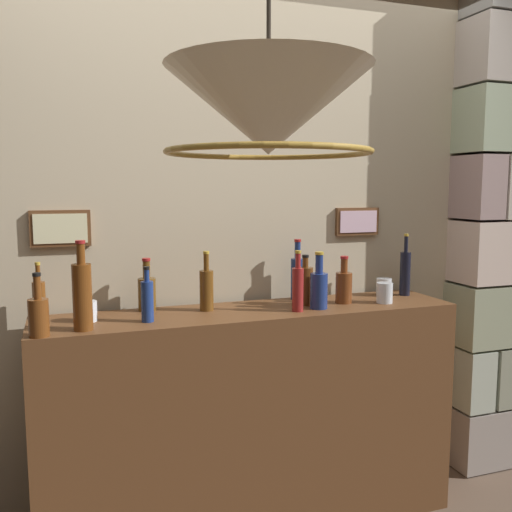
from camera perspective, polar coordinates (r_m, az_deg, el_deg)
The scene contains 19 objects.
panelled_rear_partition at distance 2.72m, azimuth -2.31°, elevation 5.42°, with size 3.63×0.15×2.85m.
stone_pillar at distance 3.31m, azimuth 22.47°, elevation 3.42°, with size 0.37×0.32×2.78m.
bar_shelf_unit at distance 2.67m, azimuth -0.37°, elevation -16.32°, with size 1.90×0.41×1.02m, color brown.
liquor_bottle_vodka at distance 2.21m, azimuth -21.36°, elevation -5.66°, with size 0.07×0.07×0.24m.
liquor_bottle_amaro at distance 2.32m, azimuth -11.06°, elevation -4.42°, with size 0.05×0.05×0.23m.
liquor_bottle_port at distance 2.51m, azimuth -21.31°, elevation -4.05°, with size 0.05×0.05×0.24m.
liquor_bottle_vermouth at distance 2.61m, azimuth 5.05°, elevation -2.97°, with size 0.07×0.07×0.24m.
liquor_bottle_tequila at distance 2.54m, azimuth 6.45°, elevation -3.26°, with size 0.08×0.08×0.26m.
liquor_bottle_sherry at distance 2.47m, azimuth 4.30°, elevation -3.22°, with size 0.05×0.05×0.27m.
liquor_bottle_brandy at distance 2.92m, azimuth 15.01°, elevation -1.60°, with size 0.05×0.05×0.31m.
liquor_bottle_gin at distance 2.49m, azimuth -5.09°, elevation -3.33°, with size 0.06×0.06×0.27m.
liquor_bottle_whiskey at distance 2.53m, azimuth -11.10°, elevation -3.62°, with size 0.08×0.08×0.24m.
liquor_bottle_bourbon at distance 2.68m, azimuth 8.97°, elevation -3.02°, with size 0.08×0.08×0.22m.
liquor_bottle_rum at distance 2.24m, azimuth -17.35°, elevation -3.77°, with size 0.07×0.07×0.35m.
liquor_bottle_scotch at distance 2.73m, azimuth 4.25°, elevation -2.08°, with size 0.06×0.06×0.30m.
glass_tumbler_rocks at distance 2.90m, azimuth 12.95°, elevation -3.10°, with size 0.08×0.08×0.09m.
glass_tumbler_highball at distance 2.40m, azimuth -16.87°, elevation -5.43°, with size 0.08×0.08×0.08m.
glass_tumbler_shot at distance 2.72m, azimuth 13.02°, elevation -3.69°, with size 0.08×0.08×0.10m.
pendant_lamp at distance 1.56m, azimuth 1.28°, elevation 14.38°, with size 0.57×0.57×0.67m.
Camera 1 is at (-0.79, -1.50, 1.57)m, focal length 39.10 mm.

